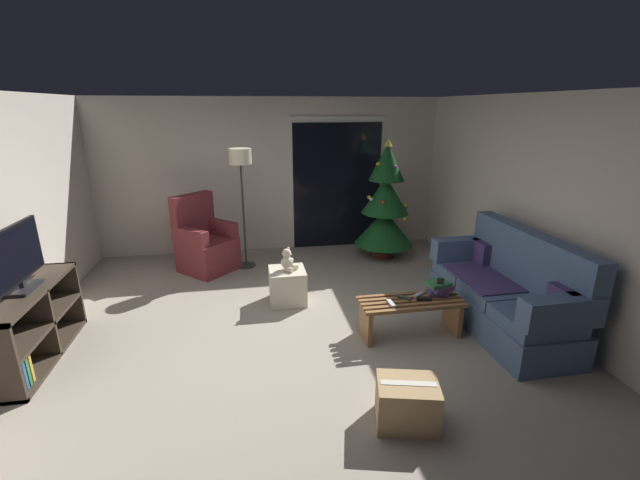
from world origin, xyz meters
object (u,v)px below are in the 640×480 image
object	(u,v)px
couch	(505,293)
remote_graphite	(404,297)
remote_silver	(419,295)
remote_black	(424,299)
christmas_tree	(385,206)
ottoman	(288,286)
coffee_table	(410,312)
television	(17,258)
teddy_bear_cream	(288,261)
remote_white	(391,303)
book_stack	(438,288)
armchair	(205,244)
media_shelf	(26,330)
cardboard_box_taped_mid_floor	(407,403)
cell_phone	(440,281)
floor_lamp	(241,168)

from	to	relation	value
couch	remote_graphite	distance (m)	1.15
remote_silver	remote_black	bearing A→B (deg)	152.36
remote_black	christmas_tree	xyz separation A→B (m)	(0.36, 2.42, 0.42)
remote_graphite	ottoman	size ratio (longest dim) A/B	0.35
coffee_table	television	xyz separation A→B (m)	(-3.72, 0.21, 0.77)
christmas_tree	teddy_bear_cream	size ratio (longest dim) A/B	6.64
remote_white	book_stack	xyz separation A→B (m)	(0.57, 0.13, 0.07)
armchair	media_shelf	bearing A→B (deg)	-123.87
remote_silver	armchair	xyz separation A→B (m)	(-2.42, 2.23, -0.02)
remote_white	christmas_tree	xyz separation A→B (m)	(0.73, 2.45, 0.42)
armchair	cardboard_box_taped_mid_floor	world-z (taller)	armchair
remote_black	cardboard_box_taped_mid_floor	distance (m)	1.40
couch	teddy_bear_cream	world-z (taller)	couch
cell_phone	ottoman	xyz separation A→B (m)	(-1.56, 0.94, -0.35)
remote_white	ottoman	distance (m)	1.45
armchair	media_shelf	world-z (taller)	armchair
remote_black	remote_silver	bearing A→B (deg)	25.03
remote_graphite	christmas_tree	size ratio (longest dim) A/B	0.08
remote_silver	remote_black	distance (m)	0.12
coffee_table	christmas_tree	bearing A→B (deg)	78.44
remote_graphite	remote_silver	bearing A→B (deg)	-30.76
remote_black	floor_lamp	world-z (taller)	floor_lamp
remote_white	cardboard_box_taped_mid_floor	xyz separation A→B (m)	(-0.28, -1.19, -0.24)
remote_graphite	cell_phone	distance (m)	0.44
coffee_table	remote_black	bearing A→B (deg)	-10.79
couch	remote_white	world-z (taller)	couch
remote_silver	remote_white	world-z (taller)	same
ottoman	teddy_bear_cream	size ratio (longest dim) A/B	1.54
coffee_table	remote_black	size ratio (longest dim) A/B	7.05
remote_white	remote_graphite	xyz separation A→B (m)	(0.18, 0.11, 0.00)
remote_silver	ottoman	bearing A→B (deg)	21.58
armchair	christmas_tree	bearing A→B (deg)	1.61
cell_phone	armchair	distance (m)	3.48
coffee_table	remote_graphite	xyz separation A→B (m)	(-0.06, 0.05, 0.15)
remote_graphite	television	distance (m)	3.72
coffee_table	armchair	world-z (taller)	armchair
television	teddy_bear_cream	distance (m)	2.69
couch	television	xyz separation A→B (m)	(-4.81, 0.20, 0.65)
remote_black	ottoman	distance (m)	1.71
remote_graphite	armchair	xyz separation A→B (m)	(-2.24, 2.27, -0.02)
couch	media_shelf	xyz separation A→B (m)	(-4.85, 0.14, -0.05)
book_stack	remote_graphite	bearing A→B (deg)	-176.96
remote_white	book_stack	size ratio (longest dim) A/B	0.52
teddy_bear_cream	coffee_table	bearing A→B (deg)	-39.91
book_stack	christmas_tree	xyz separation A→B (m)	(0.16, 2.33, 0.35)
coffee_table	book_stack	size ratio (longest dim) A/B	3.64
remote_silver	floor_lamp	bearing A→B (deg)	5.33
couch	ottoman	bearing A→B (deg)	156.38
christmas_tree	ottoman	bearing A→B (deg)	-140.82
remote_white	media_shelf	bearing A→B (deg)	-5.35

